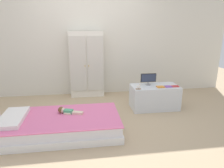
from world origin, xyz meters
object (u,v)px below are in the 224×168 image
object	(u,v)px
book_orange	(161,87)
bed	(61,125)
tv_stand	(154,97)
wardrobe	(87,65)
book_red	(175,86)
tv_monitor	(148,78)
book_purple	(168,87)
doll	(66,111)
rocking_horse_toy	(139,87)

from	to	relation	value
book_orange	bed	bearing A→B (deg)	-160.76
tv_stand	book_orange	size ratio (longest dim) A/B	6.39
bed	tv_stand	world-z (taller)	tv_stand
wardrobe	tv_stand	world-z (taller)	wardrobe
bed	book_red	size ratio (longest dim) A/B	13.37
bed	tv_stand	bearing A→B (deg)	23.05
tv_monitor	book_purple	xyz separation A→B (m)	(0.33, -0.19, -0.12)
doll	rocking_horse_toy	xyz separation A→B (m)	(1.25, 0.43, 0.20)
bed	rocking_horse_toy	distance (m)	1.48
book_red	rocking_horse_toy	bearing A→B (deg)	-175.53
book_orange	book_red	world-z (taller)	same
book_orange	doll	bearing A→B (deg)	-163.77
book_orange	tv_monitor	bearing A→B (deg)	133.60
doll	wardrobe	size ratio (longest dim) A/B	0.27
bed	book_orange	xyz separation A→B (m)	(1.75, 0.61, 0.33)
tv_monitor	rocking_horse_toy	size ratio (longest dim) A/B	2.75
bed	doll	distance (m)	0.22
bed	tv_stand	size ratio (longest dim) A/B	1.94
bed	doll	world-z (taller)	doll
tv_stand	book_purple	bearing A→B (deg)	-25.97
tv_monitor	rocking_horse_toy	bearing A→B (deg)	-136.24
tv_stand	book_orange	xyz separation A→B (m)	(0.07, -0.11, 0.23)
doll	wardrobe	xyz separation A→B (m)	(0.37, 1.52, 0.42)
tv_stand	book_orange	distance (m)	0.26
wardrobe	book_red	xyz separation A→B (m)	(1.60, -1.03, -0.26)
doll	book_red	xyz separation A→B (m)	(1.97, 0.49, 0.16)
tv_monitor	rocking_horse_toy	world-z (taller)	tv_monitor
tv_stand	book_purple	world-z (taller)	book_purple
tv_stand	rocking_horse_toy	distance (m)	0.48
bed	tv_stand	xyz separation A→B (m)	(1.68, 0.72, 0.10)
tv_monitor	book_orange	size ratio (longest dim) A/B	2.15
wardrobe	book_orange	size ratio (longest dim) A/B	10.31
tv_stand	book_red	bearing A→B (deg)	-16.76
doll	book_orange	size ratio (longest dim) A/B	2.78
doll	book_red	distance (m)	2.03
doll	book_purple	bearing A→B (deg)	14.96
tv_monitor	book_red	bearing A→B (deg)	-21.92
bed	book_red	world-z (taller)	book_red
doll	bed	bearing A→B (deg)	-118.54
rocking_horse_toy	book_red	size ratio (longest dim) A/B	0.84
tv_monitor	rocking_horse_toy	xyz separation A→B (m)	(-0.25, -0.24, -0.08)
doll	wardrobe	world-z (taller)	wardrobe
tv_monitor	book_orange	xyz separation A→B (m)	(0.18, -0.19, -0.12)
bed	rocking_horse_toy	bearing A→B (deg)	22.79
book_purple	bed	bearing A→B (deg)	-162.18
tv_stand	rocking_horse_toy	bearing A→B (deg)	-155.99
tv_monitor	book_purple	distance (m)	0.39
doll	tv_monitor	world-z (taller)	tv_monitor
rocking_horse_toy	book_orange	size ratio (longest dim) A/B	0.78
book_purple	book_red	world-z (taller)	same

